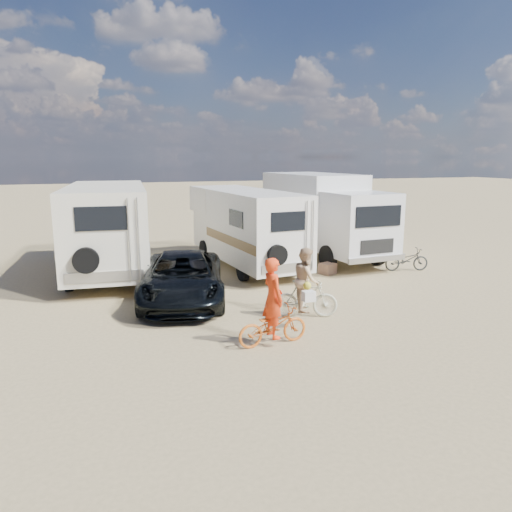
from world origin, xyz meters
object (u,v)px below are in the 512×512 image
object	(u,v)px
rv_main	(245,229)
rider_man	(273,306)
dark_suv	(183,278)
bike_man	(273,326)
bike_parked	(406,260)
box_truck	(325,216)
cooler	(204,299)
bike_woman	(306,299)
rider_woman	(306,286)
rv_left	(108,230)
crate	(328,268)

from	to	relation	value
rv_main	rider_man	size ratio (longest dim) A/B	3.84
rv_main	dark_suv	bearing A→B (deg)	-134.73
bike_man	bike_parked	bearing A→B (deg)	-60.35
dark_suv	bike_man	world-z (taller)	dark_suv
box_truck	bike_parked	size ratio (longest dim) A/B	4.43
rv_main	bike_parked	size ratio (longest dim) A/B	4.30
rv_main	bike_parked	distance (m)	5.94
bike_man	cooler	bearing A→B (deg)	9.33
rider_man	bike_man	bearing A→B (deg)	84.41
dark_suv	bike_woman	size ratio (longest dim) A/B	3.01
bike_man	cooler	world-z (taller)	bike_man
rv_main	box_truck	world-z (taller)	box_truck
bike_woman	cooler	bearing A→B (deg)	75.14
rider_man	cooler	bearing A→B (deg)	9.33
rv_main	rider_man	bearing A→B (deg)	-108.64
rider_man	box_truck	bearing A→B (deg)	-38.95
bike_man	rider_man	xyz separation A→B (m)	(0.00, 0.00, 0.46)
rider_man	rider_woman	world-z (taller)	rider_man
rv_left	dark_suv	world-z (taller)	rv_left
bike_woman	rv_left	bearing A→B (deg)	54.70
bike_woman	bike_parked	xyz separation A→B (m)	(5.59, 3.52, -0.07)
cooler	rv_left	bearing A→B (deg)	101.06
rider_woman	crate	xyz separation A→B (m)	(2.71, 4.03, -0.62)
dark_suv	rv_main	bearing A→B (deg)	63.20
dark_suv	bike_woman	distance (m)	3.65
bike_woman	crate	bearing A→B (deg)	-13.29
rv_left	box_truck	bearing A→B (deg)	4.78
rv_left	box_truck	size ratio (longest dim) A/B	1.02
dark_suv	rider_woman	world-z (taller)	rider_woman
dark_suv	bike_woman	xyz separation A→B (m)	(2.69, -2.45, -0.19)
crate	bike_parked	bearing A→B (deg)	-10.09
box_truck	bike_woman	bearing A→B (deg)	-124.09
rv_main	crate	distance (m)	3.39
bike_man	box_truck	bearing A→B (deg)	-38.95
rv_left	rider_woman	bearing A→B (deg)	-51.42
box_truck	bike_parked	bearing A→B (deg)	-65.68
rv_left	crate	world-z (taller)	rv_left
cooler	rider_man	bearing A→B (deg)	-87.87
rv_left	rider_man	distance (m)	8.67
rv_main	rv_left	bearing A→B (deg)	169.15
bike_man	rider_woman	bearing A→B (deg)	-50.57
bike_woman	rider_man	world-z (taller)	rider_man
dark_suv	bike_parked	size ratio (longest dim) A/B	3.10
rv_left	bike_woman	distance (m)	8.08
bike_woman	crate	distance (m)	4.87
bike_man	rider_woman	distance (m)	2.10
dark_suv	bike_parked	world-z (taller)	dark_suv
rv_left	box_truck	world-z (taller)	box_truck
crate	rider_woman	bearing A→B (deg)	-123.87
cooler	crate	size ratio (longest dim) A/B	1.30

